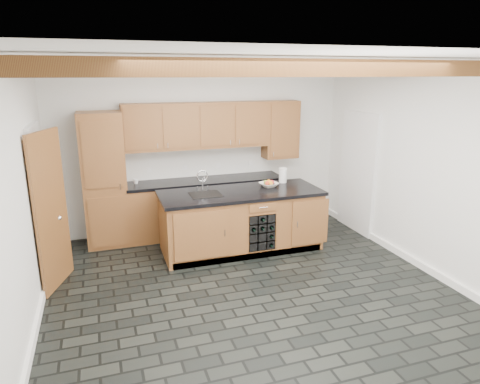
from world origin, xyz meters
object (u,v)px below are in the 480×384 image
object	(u,v)px
island	(242,221)
paper_towel	(283,175)
kitchen_scale	(270,184)
fruit_bowl	(269,185)

from	to	relation	value
island	paper_towel	bearing A→B (deg)	21.59
kitchen_scale	paper_towel	xyz separation A→B (m)	(0.28, 0.13, 0.09)
kitchen_scale	paper_towel	distance (m)	0.32
island	fruit_bowl	distance (m)	0.71
paper_towel	fruit_bowl	bearing A→B (deg)	-148.65
island	paper_towel	xyz separation A→B (m)	(0.82, 0.32, 0.58)
kitchen_scale	fruit_bowl	world-z (taller)	fruit_bowl
kitchen_scale	paper_towel	bearing A→B (deg)	48.06
island	fruit_bowl	world-z (taller)	fruit_bowl
kitchen_scale	fruit_bowl	bearing A→B (deg)	-100.56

